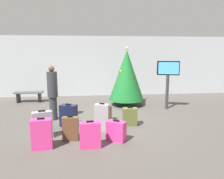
% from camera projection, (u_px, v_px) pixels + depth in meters
% --- Properties ---
extents(ground_plane, '(16.00, 16.00, 0.00)m').
position_uv_depth(ground_plane, '(98.00, 119.00, 7.05)').
color(ground_plane, '#514C47').
extents(back_wall, '(16.00, 0.20, 3.04)m').
position_uv_depth(back_wall, '(95.00, 66.00, 10.82)').
color(back_wall, '#B7BCC1').
rests_on(back_wall, ground_plane).
extents(holiday_tree, '(1.45, 1.45, 2.46)m').
position_uv_depth(holiday_tree, '(127.00, 75.00, 8.76)').
color(holiday_tree, '#4C3319').
rests_on(holiday_tree, ground_plane).
extents(flight_info_kiosk, '(0.84, 0.33, 1.90)m').
position_uv_depth(flight_info_kiosk, '(168.00, 76.00, 8.19)').
color(flight_info_kiosk, '#333338').
rests_on(flight_info_kiosk, ground_plane).
extents(waiting_bench, '(1.24, 0.44, 0.48)m').
position_uv_depth(waiting_bench, '(29.00, 94.00, 9.47)').
color(waiting_bench, '#4C5159').
rests_on(waiting_bench, ground_plane).
extents(traveller_0, '(0.40, 0.40, 1.80)m').
position_uv_depth(traveller_0, '(53.00, 92.00, 6.89)').
color(traveller_0, '#333338').
rests_on(traveller_0, ground_plane).
extents(suitcase_0, '(0.56, 0.43, 0.71)m').
position_uv_depth(suitcase_0, '(69.00, 116.00, 6.36)').
color(suitcase_0, '#141938').
rests_on(suitcase_0, ground_plane).
extents(suitcase_1, '(0.46, 0.36, 0.55)m').
position_uv_depth(suitcase_1, '(105.00, 114.00, 6.81)').
color(suitcase_1, brown).
rests_on(suitcase_1, ground_plane).
extents(suitcase_2, '(0.54, 0.34, 0.76)m').
position_uv_depth(suitcase_2, '(43.00, 125.00, 5.46)').
color(suitcase_2, '#9EA0A5').
rests_on(suitcase_2, ground_plane).
extents(suitcase_3, '(0.41, 0.21, 0.65)m').
position_uv_depth(suitcase_3, '(71.00, 129.00, 5.35)').
color(suitcase_3, brown).
rests_on(suitcase_3, ground_plane).
extents(suitcase_4, '(0.53, 0.47, 0.55)m').
position_uv_depth(suitcase_4, '(116.00, 131.00, 5.32)').
color(suitcase_4, '#E5388C').
rests_on(suitcase_4, ground_plane).
extents(suitcase_5, '(0.49, 0.29, 0.75)m').
position_uv_depth(suitcase_5, '(42.00, 134.00, 4.86)').
color(suitcase_5, '#E5388C').
rests_on(suitcase_5, ground_plane).
extents(suitcase_6, '(0.50, 0.25, 0.66)m').
position_uv_depth(suitcase_6, '(90.00, 135.00, 4.92)').
color(suitcase_6, '#E5388C').
rests_on(suitcase_6, ground_plane).
extents(suitcase_7, '(0.47, 0.29, 0.58)m').
position_uv_depth(suitcase_7, '(130.00, 117.00, 6.46)').
color(suitcase_7, '#59602D').
rests_on(suitcase_7, ground_plane).
extents(suitcase_8, '(0.45, 0.33, 0.82)m').
position_uv_depth(suitcase_8, '(102.00, 118.00, 5.99)').
color(suitcase_8, '#9EA0A5').
rests_on(suitcase_8, ground_plane).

